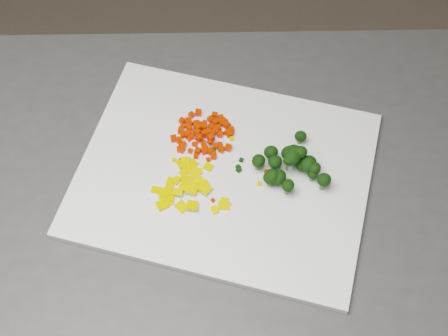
% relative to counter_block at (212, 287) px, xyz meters
% --- Properties ---
extents(counter_block, '(1.03, 0.81, 0.90)m').
position_rel_counter_block_xyz_m(counter_block, '(0.00, 0.00, 0.00)').
color(counter_block, '#434240').
rests_on(counter_block, ground).
extents(cutting_board, '(0.47, 0.38, 0.01)m').
position_rel_counter_block_xyz_m(cutting_board, '(0.02, 0.02, 0.46)').
color(cutting_board, white).
rests_on(cutting_board, counter_block).
extents(carrot_pile, '(0.10, 0.10, 0.03)m').
position_rel_counter_block_xyz_m(carrot_pile, '(-0.02, 0.08, 0.48)').
color(carrot_pile, '#F02102').
rests_on(carrot_pile, cutting_board).
extents(pepper_pile, '(0.12, 0.12, 0.02)m').
position_rel_counter_block_xyz_m(pepper_pile, '(-0.01, -0.03, 0.47)').
color(pepper_pile, yellow).
rests_on(pepper_pile, cutting_board).
extents(broccoli_pile, '(0.12, 0.12, 0.06)m').
position_rel_counter_block_xyz_m(broccoli_pile, '(0.13, 0.04, 0.49)').
color(broccoli_pile, black).
rests_on(broccoli_pile, cutting_board).
extents(carrot_cube_0, '(0.01, 0.01, 0.01)m').
position_rel_counter_block_xyz_m(carrot_cube_0, '(-0.05, 0.04, 0.47)').
color(carrot_cube_0, '#F02102').
rests_on(carrot_cube_0, carrot_pile).
extents(carrot_cube_1, '(0.01, 0.01, 0.01)m').
position_rel_counter_block_xyz_m(carrot_cube_1, '(-0.01, 0.05, 0.47)').
color(carrot_cube_1, '#F02102').
rests_on(carrot_cube_1, carrot_pile).
extents(carrot_cube_2, '(0.01, 0.01, 0.01)m').
position_rel_counter_block_xyz_m(carrot_cube_2, '(-0.03, 0.08, 0.48)').
color(carrot_cube_2, '#F02102').
rests_on(carrot_cube_2, carrot_pile).
extents(carrot_cube_3, '(0.01, 0.01, 0.01)m').
position_rel_counter_block_xyz_m(carrot_cube_3, '(-0.06, 0.09, 0.47)').
color(carrot_cube_3, '#F02102').
rests_on(carrot_cube_3, carrot_pile).
extents(carrot_cube_4, '(0.01, 0.01, 0.01)m').
position_rel_counter_block_xyz_m(carrot_cube_4, '(-0.04, 0.12, 0.47)').
color(carrot_cube_4, '#F02102').
rests_on(carrot_cube_4, carrot_pile).
extents(carrot_cube_5, '(0.01, 0.01, 0.01)m').
position_rel_counter_block_xyz_m(carrot_cube_5, '(-0.02, 0.06, 0.47)').
color(carrot_cube_5, '#F02102').
rests_on(carrot_cube_5, carrot_pile).
extents(carrot_cube_6, '(0.01, 0.01, 0.01)m').
position_rel_counter_block_xyz_m(carrot_cube_6, '(0.01, 0.05, 0.47)').
color(carrot_cube_6, '#F02102').
rests_on(carrot_cube_6, carrot_pile).
extents(carrot_cube_7, '(0.01, 0.01, 0.01)m').
position_rel_counter_block_xyz_m(carrot_cube_7, '(-0.04, 0.07, 0.47)').
color(carrot_cube_7, '#F02102').
rests_on(carrot_cube_7, carrot_pile).
extents(carrot_cube_8, '(0.01, 0.01, 0.01)m').
position_rel_counter_block_xyz_m(carrot_cube_8, '(-0.02, 0.04, 0.47)').
color(carrot_cube_8, '#F02102').
rests_on(carrot_cube_8, carrot_pile).
extents(carrot_cube_9, '(0.01, 0.01, 0.01)m').
position_rel_counter_block_xyz_m(carrot_cube_9, '(0.02, 0.09, 0.47)').
color(carrot_cube_9, '#F02102').
rests_on(carrot_cube_9, carrot_pile).
extents(carrot_cube_10, '(0.01, 0.01, 0.01)m').
position_rel_counter_block_xyz_m(carrot_cube_10, '(0.02, 0.09, 0.47)').
color(carrot_cube_10, '#F02102').
rests_on(carrot_cube_10, carrot_pile).
extents(carrot_cube_11, '(0.01, 0.01, 0.01)m').
position_rel_counter_block_xyz_m(carrot_cube_11, '(-0.05, 0.09, 0.47)').
color(carrot_cube_11, '#F02102').
rests_on(carrot_cube_11, carrot_pile).
extents(carrot_cube_12, '(0.01, 0.01, 0.01)m').
position_rel_counter_block_xyz_m(carrot_cube_12, '(-0.03, 0.08, 0.47)').
color(carrot_cube_12, '#F02102').
rests_on(carrot_cube_12, carrot_pile).
extents(carrot_cube_13, '(0.01, 0.01, 0.01)m').
position_rel_counter_block_xyz_m(carrot_cube_13, '(-0.03, 0.06, 0.47)').
color(carrot_cube_13, '#F02102').
rests_on(carrot_cube_13, carrot_pile).
extents(carrot_cube_14, '(0.01, 0.01, 0.01)m').
position_rel_counter_block_xyz_m(carrot_cube_14, '(-0.03, 0.08, 0.47)').
color(carrot_cube_14, '#F02102').
rests_on(carrot_cube_14, carrot_pile).
extents(carrot_cube_15, '(0.01, 0.01, 0.01)m').
position_rel_counter_block_xyz_m(carrot_cube_15, '(0.02, 0.09, 0.47)').
color(carrot_cube_15, '#F02102').
rests_on(carrot_cube_15, carrot_pile).
extents(carrot_cube_16, '(0.01, 0.01, 0.01)m').
position_rel_counter_block_xyz_m(carrot_cube_16, '(0.00, 0.11, 0.47)').
color(carrot_cube_16, '#F02102').
rests_on(carrot_cube_16, carrot_pile).
extents(carrot_cube_17, '(0.01, 0.01, 0.01)m').
position_rel_counter_block_xyz_m(carrot_cube_17, '(0.01, 0.11, 0.47)').
color(carrot_cube_17, '#F02102').
rests_on(carrot_cube_17, carrot_pile).
extents(carrot_cube_18, '(0.01, 0.01, 0.01)m').
position_rel_counter_block_xyz_m(carrot_cube_18, '(-0.02, 0.11, 0.47)').
color(carrot_cube_18, '#F02102').
rests_on(carrot_cube_18, carrot_pile).
extents(carrot_cube_19, '(0.01, 0.01, 0.01)m').
position_rel_counter_block_xyz_m(carrot_cube_19, '(-0.05, 0.04, 0.47)').
color(carrot_cube_19, '#F02102').
rests_on(carrot_cube_19, carrot_pile).
extents(carrot_cube_20, '(0.01, 0.01, 0.01)m').
position_rel_counter_block_xyz_m(carrot_cube_20, '(-0.01, 0.08, 0.47)').
color(carrot_cube_20, '#F02102').
rests_on(carrot_cube_20, carrot_pile).
extents(carrot_cube_21, '(0.01, 0.01, 0.01)m').
position_rel_counter_block_xyz_m(carrot_cube_21, '(-0.05, 0.05, 0.47)').
color(carrot_cube_21, '#F02102').
rests_on(carrot_cube_21, carrot_pile).
extents(carrot_cube_22, '(0.01, 0.01, 0.01)m').
position_rel_counter_block_xyz_m(carrot_cube_22, '(-0.01, 0.08, 0.47)').
color(carrot_cube_22, '#F02102').
rests_on(carrot_cube_22, carrot_pile).
extents(carrot_cube_23, '(0.01, 0.01, 0.01)m').
position_rel_counter_block_xyz_m(carrot_cube_23, '(0.02, 0.09, 0.47)').
color(carrot_cube_23, '#F02102').
rests_on(carrot_cube_23, carrot_pile).
extents(carrot_cube_24, '(0.01, 0.01, 0.01)m').
position_rel_counter_block_xyz_m(carrot_cube_24, '(0.01, 0.09, 0.46)').
color(carrot_cube_24, '#F02102').
rests_on(carrot_cube_24, carrot_pile).
extents(carrot_cube_25, '(0.01, 0.01, 0.01)m').
position_rel_counter_block_xyz_m(carrot_cube_25, '(-0.02, 0.07, 0.47)').
color(carrot_cube_25, '#F02102').
rests_on(carrot_cube_25, carrot_pile).
extents(carrot_cube_26, '(0.01, 0.01, 0.01)m').
position_rel_counter_block_xyz_m(carrot_cube_26, '(-0.00, 0.03, 0.46)').
color(carrot_cube_26, '#F02102').
rests_on(carrot_cube_26, carrot_pile).
extents(carrot_cube_27, '(0.01, 0.01, 0.01)m').
position_rel_counter_block_xyz_m(carrot_cube_27, '(-0.03, 0.10, 0.47)').
color(carrot_cube_27, '#F02102').
rests_on(carrot_cube_27, carrot_pile).
extents(carrot_cube_28, '(0.01, 0.01, 0.01)m').
position_rel_counter_block_xyz_m(carrot_cube_28, '(-0.01, 0.08, 0.47)').
color(carrot_cube_28, '#F02102').
rests_on(carrot_cube_28, carrot_pile).
extents(carrot_cube_29, '(0.01, 0.01, 0.01)m').
position_rel_counter_block_xyz_m(carrot_cube_29, '(0.02, 0.10, 0.47)').
color(carrot_cube_29, '#F02102').
rests_on(carrot_cube_29, carrot_pile).
extents(carrot_cube_30, '(0.01, 0.01, 0.01)m').
position_rel_counter_block_xyz_m(carrot_cube_30, '(-0.04, 0.10, 0.47)').
color(carrot_cube_30, '#F02102').
rests_on(carrot_cube_30, carrot_pile).
extents(carrot_cube_31, '(0.01, 0.01, 0.01)m').
position_rel_counter_block_xyz_m(carrot_cube_31, '(-0.07, 0.06, 0.47)').
color(carrot_cube_31, '#F02102').
rests_on(carrot_cube_31, carrot_pile).
extents(carrot_cube_32, '(0.01, 0.01, 0.01)m').
position_rel_counter_block_xyz_m(carrot_cube_32, '(-0.00, 0.05, 0.47)').
color(carrot_cube_32, '#F02102').
rests_on(carrot_cube_32, carrot_pile).
extents(carrot_cube_33, '(0.01, 0.01, 0.01)m').
position_rel_counter_block_xyz_m(carrot_cube_33, '(-0.05, 0.11, 0.47)').
color(carrot_cube_33, '#F02102').
rests_on(carrot_cube_33, carrot_pile).
extents(carrot_cube_34, '(0.01, 0.01, 0.01)m').
position_rel_counter_block_xyz_m(carrot_cube_34, '(0.01, 0.06, 0.47)').
color(carrot_cube_34, '#F02102').
rests_on(carrot_cube_34, carrot_pile).
extents(carrot_cube_35, '(0.01, 0.01, 0.01)m').
position_rel_counter_block_xyz_m(carrot_cube_35, '(-0.01, 0.10, 0.47)').
color(carrot_cube_35, '#F02102').
rests_on(carrot_cube_35, carrot_pile).
extents(carrot_cube_36, '(0.01, 0.01, 0.01)m').
position_rel_counter_block_xyz_m(carrot_cube_36, '(0.01, 0.08, 0.47)').
color(carrot_cube_36, '#F02102').
rests_on(carrot_cube_36, carrot_pile).
extents(carrot_cube_37, '(0.01, 0.01, 0.01)m').
position_rel_counter_block_xyz_m(carrot_cube_37, '(-0.01, 0.06, 0.47)').
color(carrot_cube_37, '#F02102').
rests_on(carrot_cube_37, carrot_pile).
extents(carrot_cube_38, '(0.01, 0.01, 0.01)m').
position_rel_counter_block_xyz_m(carrot_cube_38, '(0.01, 0.10, 0.47)').
color(carrot_cube_38, '#F02102').
rests_on(carrot_cube_38, carrot_pile).
extents(carrot_cube_39, '(0.01, 0.01, 0.01)m').
position_rel_counter_block_xyz_m(carrot_cube_39, '(-0.02, 0.10, 0.47)').
color(carrot_cube_39, '#F02102').
rests_on(carrot_cube_39, carrot_pile).
extents(carrot_cube_40, '(0.01, 0.01, 0.01)m').
position_rel_counter_block_xyz_m(carrot_cube_40, '(-0.03, 0.07, 0.48)').
color(carrot_cube_40, '#F02102').
rests_on(carrot_cube_40, carrot_pile).
extents(carrot_cube_41, '(0.01, 0.01, 0.01)m').
position_rel_counter_block_xyz_m(carrot_cube_41, '(-0.01, 0.05, 0.47)').
color(carrot_cube_41, '#F02102').
rests_on(carrot_cube_41, carrot_pile).
extents(carrot_cube_42, '(0.01, 0.01, 0.01)m').
position_rel_counter_block_xyz_m(carrot_cube_42, '(-0.05, 0.05, 0.47)').
color(carrot_cube_42, '#F02102').
rests_on(carrot_cube_42, carrot_pile).
extents(carrot_cube_43, '(0.01, 0.01, 0.01)m').
position_rel_counter_block_xyz_m(carrot_cube_43, '(-0.01, 0.09, 0.47)').
color(carrot_cube_43, '#F02102').
rests_on(carrot_cube_43, carrot_pile).
extents(carrot_cube_44, '(0.01, 0.01, 0.01)m').
position_rel_counter_block_xyz_m(carrot_cube_44, '(-0.03, 0.07, 0.47)').
color(carrot_cube_44, '#F02102').
rests_on(carrot_cube_44, carrot_pile).
extents(carrot_cube_45, '(0.01, 0.01, 0.01)m').
position_rel_counter_block_xyz_m(carrot_cube_45, '(-0.05, 0.08, 0.47)').
color(carrot_cube_45, '#F02102').
rests_on(carrot_cube_45, carrot_pile).
extents(carrot_cube_46, '(0.01, 0.01, 0.01)m').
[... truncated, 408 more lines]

